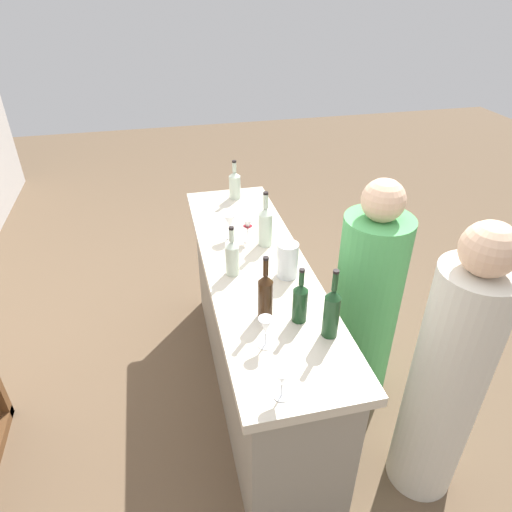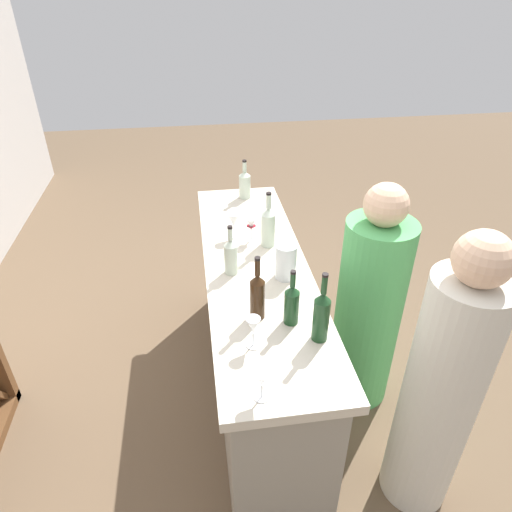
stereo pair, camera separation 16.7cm
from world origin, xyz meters
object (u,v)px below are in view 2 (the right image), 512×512
wine_bottle_rightmost_clear_pale (268,226)px  water_pitcher (286,261)px  wine_glass_far_left (262,380)px  wine_glass_near_right (253,327)px  person_left_guest (440,393)px  wine_glass_near_center (234,221)px  wine_bottle_second_right_clear_pale (231,256)px  wine_glass_near_left (251,225)px  wine_bottle_far_right_clear_pale (245,184)px  person_center_guest (368,309)px  wine_bottle_center_amber_brown (257,295)px  wine_bottle_second_left_olive_green (292,303)px  wine_bottle_leftmost_olive_green (321,315)px

wine_bottle_rightmost_clear_pale → water_pitcher: 0.33m
wine_glass_far_left → water_pitcher: (0.76, -0.24, -0.00)m
wine_glass_near_right → person_left_guest: size_ratio=0.10×
wine_bottle_rightmost_clear_pale → wine_glass_near_center: 0.22m
wine_bottle_second_right_clear_pale → wine_glass_near_right: 0.56m
wine_glass_near_left → wine_glass_near_center: 0.11m
wine_glass_near_left → wine_glass_far_left: wine_glass_near_left is taller
wine_glass_far_left → wine_glass_near_left: bearing=-5.9°
wine_bottle_second_right_clear_pale → wine_glass_far_left: wine_bottle_second_right_clear_pale is taller
wine_bottle_far_right_clear_pale → person_center_guest: person_center_guest is taller
wine_glass_near_center → person_center_guest: 0.94m
wine_bottle_center_amber_brown → wine_bottle_far_right_clear_pale: (1.29, -0.10, -0.02)m
wine_bottle_second_left_olive_green → water_pitcher: wine_bottle_second_left_olive_green is taller
wine_bottle_leftmost_olive_green → wine_bottle_far_right_clear_pale: (1.47, 0.14, -0.03)m
wine_bottle_rightmost_clear_pale → person_left_guest: person_left_guest is taller
wine_bottle_second_right_clear_pale → wine_glass_far_left: bearing=-178.0°
water_pitcher → wine_bottle_far_right_clear_pale: bearing=5.0°
wine_bottle_rightmost_clear_pale → wine_glass_near_center: size_ratio=2.16×
wine_bottle_leftmost_olive_green → wine_glass_near_left: (0.87, 0.18, -0.03)m
wine_bottle_far_right_clear_pale → wine_glass_near_left: 0.60m
person_left_guest → person_center_guest: 0.69m
wine_glass_near_left → wine_glass_near_center: wine_glass_near_center is taller
wine_glass_near_right → person_center_guest: person_center_guest is taller
wine_bottle_center_amber_brown → wine_bottle_rightmost_clear_pale: wine_bottle_rightmost_clear_pale is taller
wine_bottle_second_left_olive_green → person_left_guest: bearing=-114.8°
wine_bottle_rightmost_clear_pale → wine_glass_far_left: 1.11m
wine_bottle_center_amber_brown → water_pitcher: 0.35m
wine_bottle_second_left_olive_green → wine_glass_near_center: wine_bottle_second_left_olive_green is taller
wine_bottle_second_left_olive_green → wine_bottle_second_right_clear_pale: same height
wine_glass_near_left → wine_bottle_second_right_clear_pale: bearing=154.5°
wine_bottle_center_amber_brown → wine_glass_near_center: bearing=2.1°
wine_bottle_second_right_clear_pale → wine_bottle_far_right_clear_pale: 0.93m
wine_bottle_second_right_clear_pale → wine_bottle_rightmost_clear_pale: wine_bottle_rightmost_clear_pale is taller
wine_bottle_second_right_clear_pale → person_left_guest: (-0.73, -0.86, -0.35)m
wine_bottle_far_right_clear_pale → person_center_guest: size_ratio=0.19×
person_left_guest → wine_bottle_leftmost_olive_green: bearing=-39.6°
wine_bottle_rightmost_clear_pale → wine_bottle_far_right_clear_pale: wine_bottle_rightmost_clear_pale is taller
wine_bottle_far_right_clear_pale → water_pitcher: (-1.00, -0.09, -0.01)m
wine_bottle_second_right_clear_pale → wine_glass_near_center: 0.38m
wine_bottle_second_right_clear_pale → wine_glass_near_center: size_ratio=1.81×
wine_bottle_center_amber_brown → wine_bottle_far_right_clear_pale: wine_bottle_center_amber_brown is taller
water_pitcher → wine_glass_near_right: bearing=153.8°
wine_bottle_far_right_clear_pale → person_center_guest: (-0.96, -0.60, -0.41)m
wine_glass_near_left → person_center_guest: bearing=-119.3°
wine_glass_near_center → wine_glass_far_left: size_ratio=1.15×
wine_glass_near_center → wine_glass_near_right: wine_glass_near_center is taller
wine_bottle_rightmost_clear_pale → wine_bottle_far_right_clear_pale: bearing=4.4°
wine_glass_near_center → person_left_guest: bearing=-143.9°
person_left_guest → wine_bottle_second_left_olive_green: bearing=-46.9°
wine_bottle_leftmost_olive_green → wine_glass_near_center: bearing=16.2°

